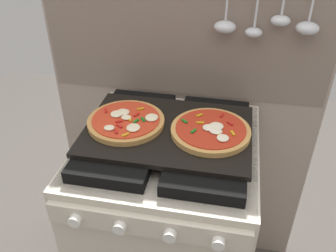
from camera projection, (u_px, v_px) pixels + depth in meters
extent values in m
cube|color=gray|center=(183.00, 112.00, 1.54)|extent=(1.10, 0.03, 1.55)
cube|color=gray|center=(185.00, 26.00, 1.32)|extent=(1.08, 0.00, 0.56)
ellipsoid|color=silver|center=(225.00, 27.00, 1.26)|extent=(0.08, 0.06, 0.04)
ellipsoid|color=silver|center=(254.00, 32.00, 1.26)|extent=(0.06, 0.05, 0.03)
ellipsoid|color=silver|center=(280.00, 21.00, 1.22)|extent=(0.07, 0.06, 0.04)
ellipsoid|color=silver|center=(307.00, 28.00, 1.21)|extent=(0.08, 0.07, 0.04)
cube|color=beige|center=(168.00, 228.00, 1.46)|extent=(0.60, 0.60, 0.86)
cube|color=black|center=(168.00, 144.00, 1.23)|extent=(0.59, 0.59, 0.01)
cube|color=black|center=(127.00, 133.00, 1.23)|extent=(0.24, 0.51, 0.04)
cube|color=black|center=(210.00, 142.00, 1.19)|extent=(0.24, 0.51, 0.04)
cube|color=beige|center=(146.00, 226.00, 1.00)|extent=(0.58, 0.02, 0.07)
cylinder|color=silver|center=(75.00, 221.00, 1.02)|extent=(0.04, 0.02, 0.04)
cylinder|color=silver|center=(120.00, 228.00, 1.00)|extent=(0.04, 0.02, 0.04)
cylinder|color=silver|center=(170.00, 236.00, 0.98)|extent=(0.04, 0.02, 0.04)
cylinder|color=silver|center=(218.00, 244.00, 0.96)|extent=(0.04, 0.02, 0.04)
cube|color=black|center=(168.00, 131.00, 1.20)|extent=(0.54, 0.38, 0.02)
cylinder|color=#C18947|center=(126.00, 122.00, 1.21)|extent=(0.25, 0.25, 0.02)
cylinder|color=red|center=(126.00, 119.00, 1.20)|extent=(0.22, 0.22, 0.00)
ellipsoid|color=beige|center=(109.00, 128.00, 1.15)|extent=(0.03, 0.03, 0.01)
ellipsoid|color=beige|center=(126.00, 118.00, 1.20)|extent=(0.03, 0.03, 0.01)
ellipsoid|color=beige|center=(117.00, 114.00, 1.22)|extent=(0.04, 0.04, 0.01)
ellipsoid|color=beige|center=(123.00, 112.00, 1.23)|extent=(0.04, 0.04, 0.01)
ellipsoid|color=beige|center=(133.00, 128.00, 1.15)|extent=(0.04, 0.05, 0.01)
ellipsoid|color=beige|center=(152.00, 117.00, 1.20)|extent=(0.04, 0.05, 0.01)
cube|color=gold|center=(130.00, 119.00, 1.19)|extent=(0.02, 0.02, 0.00)
cube|color=red|center=(119.00, 121.00, 1.18)|extent=(0.03, 0.02, 0.00)
cube|color=red|center=(137.00, 115.00, 1.22)|extent=(0.02, 0.03, 0.00)
cube|color=#19721E|center=(143.00, 120.00, 1.19)|extent=(0.02, 0.02, 0.00)
cube|color=red|center=(106.00, 110.00, 1.24)|extent=(0.02, 0.03, 0.00)
cube|color=gold|center=(125.00, 135.00, 1.12)|extent=(0.02, 0.02, 0.00)
cube|color=gold|center=(140.00, 109.00, 1.25)|extent=(0.02, 0.02, 0.00)
cube|color=#19721E|center=(136.00, 121.00, 1.18)|extent=(0.02, 0.03, 0.00)
cube|color=red|center=(116.00, 131.00, 1.14)|extent=(0.02, 0.03, 0.00)
cube|color=red|center=(119.00, 126.00, 1.16)|extent=(0.02, 0.02, 0.00)
cylinder|color=tan|center=(210.00, 132.00, 1.16)|extent=(0.25, 0.25, 0.02)
cylinder|color=#B72D19|center=(211.00, 129.00, 1.16)|extent=(0.22, 0.22, 0.00)
ellipsoid|color=#F4EACC|center=(223.00, 138.00, 1.10)|extent=(0.04, 0.04, 0.01)
ellipsoid|color=#F4EACC|center=(208.00, 128.00, 1.15)|extent=(0.03, 0.03, 0.01)
ellipsoid|color=#F4EACC|center=(216.00, 131.00, 1.13)|extent=(0.04, 0.03, 0.01)
ellipsoid|color=#F4EACC|center=(210.00, 127.00, 1.15)|extent=(0.03, 0.02, 0.01)
ellipsoid|color=#F4EACC|center=(207.00, 127.00, 1.15)|extent=(0.03, 0.03, 0.01)
ellipsoid|color=#F4EACC|center=(216.00, 126.00, 1.16)|extent=(0.05, 0.05, 0.01)
cube|color=red|center=(222.00, 115.00, 1.21)|extent=(0.01, 0.03, 0.00)
cube|color=#19721E|center=(185.00, 121.00, 1.18)|extent=(0.02, 0.02, 0.00)
cube|color=gold|center=(219.00, 135.00, 1.12)|extent=(0.01, 0.02, 0.00)
cube|color=#19721E|center=(194.00, 131.00, 1.14)|extent=(0.02, 0.03, 0.00)
cube|color=red|center=(230.00, 123.00, 1.17)|extent=(0.02, 0.02, 0.00)
cube|color=gold|center=(200.00, 123.00, 1.18)|extent=(0.03, 0.01, 0.00)
cube|color=gold|center=(199.00, 115.00, 1.21)|extent=(0.02, 0.02, 0.00)
cube|color=gold|center=(233.00, 133.00, 1.13)|extent=(0.02, 0.03, 0.00)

